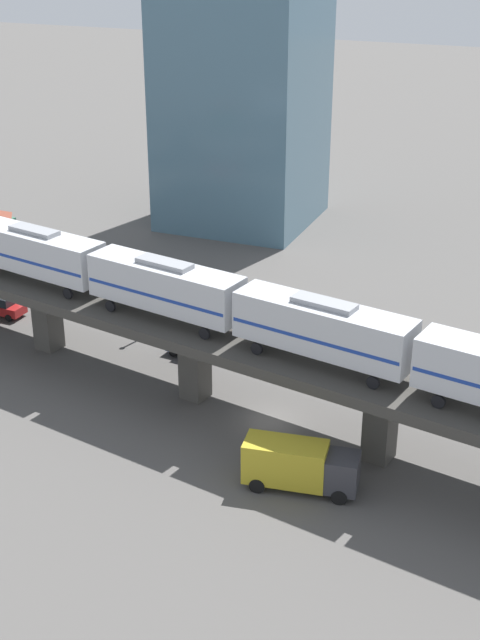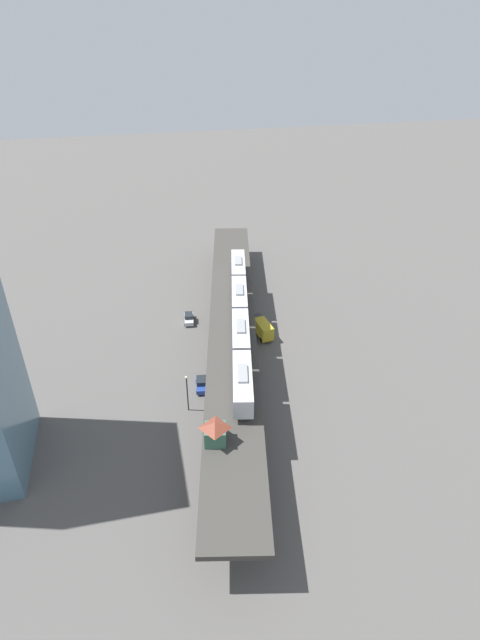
% 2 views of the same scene
% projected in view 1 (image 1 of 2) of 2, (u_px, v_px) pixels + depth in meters
% --- Properties ---
extents(ground_plane, '(400.00, 400.00, 0.00)m').
position_uv_depth(ground_plane, '(269.00, 421.00, 63.58)').
color(ground_plane, '#514F4C').
extents(elevated_viaduct, '(25.96, 91.90, 6.62)m').
position_uv_depth(elevated_viaduct, '(272.00, 351.00, 61.11)').
color(elevated_viaduct, '#393733').
rests_on(elevated_viaduct, ground).
extents(subway_train, '(12.34, 49.41, 4.45)m').
position_uv_depth(subway_train, '(240.00, 306.00, 59.47)').
color(subway_train, silver).
rests_on(subway_train, elevated_viaduct).
extents(street_car_red, '(2.07, 4.46, 1.89)m').
position_uv_depth(street_car_red, '(1.00, 305.00, 79.88)').
color(street_car_red, '#AD1E1E').
rests_on(street_car_red, ground).
extents(street_car_silver, '(2.30, 4.56, 1.89)m').
position_uv_depth(street_car_silver, '(461.00, 399.00, 64.59)').
color(street_car_silver, '#B7BABF').
rests_on(street_car_silver, ground).
extents(street_car_blue, '(2.34, 4.58, 1.89)m').
position_uv_depth(street_car_blue, '(194.00, 346.00, 72.51)').
color(street_car_blue, '#233D93').
rests_on(street_car_blue, ground).
extents(delivery_truck, '(3.23, 7.44, 3.20)m').
position_uv_depth(delivery_truck, '(299.00, 465.00, 55.50)').
color(delivery_truck, '#333338').
rests_on(delivery_truck, ground).
extents(street_lamp, '(0.44, 0.44, 6.94)m').
position_uv_depth(street_lamp, '(154.00, 288.00, 75.38)').
color(street_lamp, black).
rests_on(street_lamp, ground).
extents(office_tower, '(16.00, 16.00, 36.00)m').
position_uv_depth(office_tower, '(243.00, 63.00, 97.57)').
color(office_tower, slate).
rests_on(office_tower, ground).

